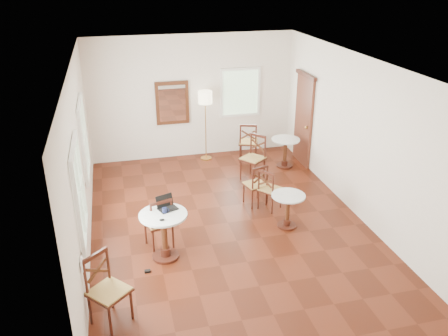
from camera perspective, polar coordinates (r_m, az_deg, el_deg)
The scene contains 17 objects.
ground at distance 8.78m, azimuth 0.47°, elevation -6.75°, with size 7.00×7.00×0.00m, color #4F1C0D.
room_shell at distance 8.22m, azimuth -0.36°, elevation 5.56°, with size 5.02×7.02×3.01m.
cafe_table_near at distance 7.63m, azimuth -7.39°, elevation -7.67°, with size 0.78×0.78×0.82m.
cafe_table_mid at distance 8.55m, azimuth 7.86°, elevation -4.79°, with size 0.62×0.62×0.65m.
cafe_table_back at distance 11.06m, azimuth 7.54°, elevation 2.27°, with size 0.66×0.66×0.70m.
chair_near_a at distance 7.94m, azimuth -8.01°, elevation -6.65°, with size 0.54×0.54×0.95m.
chair_near_b at distance 6.53m, azimuth -14.16°, elevation -14.39°, with size 0.67×0.67×1.02m.
chair_mid_a at distance 9.25m, azimuth 3.95°, elevation -2.05°, with size 0.49×0.49×0.88m.
chair_mid_b at distance 9.11m, azimuth 5.61°, elevation -2.62°, with size 0.55×0.55×0.86m.
chair_back_a at distance 11.30m, azimuth 3.01°, elevation 3.23°, with size 0.58×0.58×0.99m.
chair_back_b at distance 10.34m, azimuth 3.65°, elevation 1.26°, with size 0.65×0.65×1.01m.
floor_lamp at distance 11.10m, azimuth -2.33°, elevation 8.12°, with size 0.33×0.33×1.72m.
laptop at distance 7.60m, azimuth -7.11°, elevation -4.58°, with size 0.36×0.34×0.21m.
mouse at distance 7.28m, azimuth -7.66°, elevation -6.34°, with size 0.08×0.05×0.03m, color black.
navy_mug at distance 7.48m, azimuth -7.30°, elevation -5.19°, with size 0.11×0.08×0.09m.
water_glass at distance 7.58m, azimuth -9.04°, elevation -4.87°, with size 0.05×0.05×0.09m, color white.
power_adapter at distance 7.60m, azimuth -9.41°, elevation -12.43°, with size 0.10×0.06×0.04m, color black.
Camera 1 is at (-1.88, -7.31, 4.49)m, focal length 37.12 mm.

